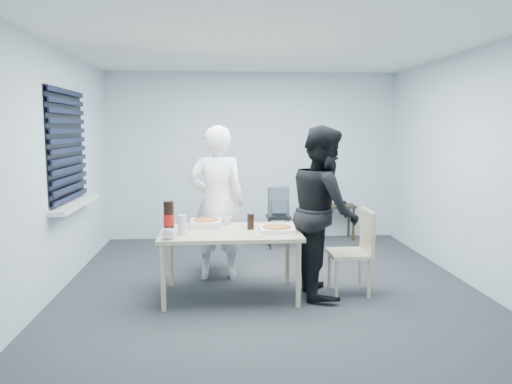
{
  "coord_description": "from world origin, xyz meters",
  "views": [
    {
      "loc": [
        -0.53,
        -5.34,
        1.74
      ],
      "look_at": [
        -0.13,
        0.1,
        1.04
      ],
      "focal_mm": 35.0,
      "sensor_mm": 36.0,
      "label": 1
    }
  ],
  "objects": [
    {
      "name": "room",
      "position": [
        -2.2,
        0.4,
        1.44
      ],
      "size": [
        5.0,
        5.0,
        5.0
      ],
      "color": "#2D2C31",
      "rests_on": "ground"
    },
    {
      "name": "dining_table",
      "position": [
        -0.42,
        -0.3,
        0.63
      ],
      "size": [
        1.42,
        0.9,
        0.69
      ],
      "color": "beige",
      "rests_on": "ground"
    },
    {
      "name": "chair_far",
      "position": [
        -0.55,
        0.68,
        0.51
      ],
      "size": [
        0.42,
        0.42,
        0.89
      ],
      "color": "beige",
      "rests_on": "ground"
    },
    {
      "name": "chair_right",
      "position": [
        0.91,
        -0.31,
        0.51
      ],
      "size": [
        0.42,
        0.42,
        0.89
      ],
      "color": "beige",
      "rests_on": "ground"
    },
    {
      "name": "person_white",
      "position": [
        -0.56,
        0.35,
        0.89
      ],
      "size": [
        0.65,
        0.42,
        1.77
      ],
      "primitive_type": "imported",
      "rotation": [
        0.0,
        0.0,
        3.14
      ],
      "color": "white",
      "rests_on": "ground"
    },
    {
      "name": "person_black",
      "position": [
        0.55,
        -0.28,
        0.89
      ],
      "size": [
        0.47,
        0.86,
        1.77
      ],
      "primitive_type": "imported",
      "rotation": [
        0.0,
        0.0,
        1.57
      ],
      "color": "black",
      "rests_on": "ground"
    },
    {
      "name": "side_table",
      "position": [
        1.17,
        2.28,
        0.46
      ],
      "size": [
        0.82,
        0.36,
        0.55
      ],
      "color": "#382918",
      "rests_on": "ground"
    },
    {
      "name": "stool",
      "position": [
        0.32,
        1.77,
        0.36
      ],
      "size": [
        0.34,
        0.34,
        0.47
      ],
      "color": "black",
      "rests_on": "ground"
    },
    {
      "name": "backpack",
      "position": [
        0.32,
        1.76,
        0.68
      ],
      "size": [
        0.3,
        0.22,
        0.42
      ],
      "rotation": [
        0.0,
        0.0,
        0.14
      ],
      "color": "slate",
      "rests_on": "stool"
    },
    {
      "name": "pizza_box_a",
      "position": [
        -0.68,
        -0.05,
        0.73
      ],
      "size": [
        0.32,
        0.32,
        0.08
      ],
      "rotation": [
        0.0,
        0.0,
        0.39
      ],
      "color": "white",
      "rests_on": "dining_table"
    },
    {
      "name": "pizza_box_b",
      "position": [
        0.05,
        -0.33,
        0.71
      ],
      "size": [
        0.34,
        0.34,
        0.05
      ],
      "rotation": [
        0.0,
        0.0,
        0.38
      ],
      "color": "white",
      "rests_on": "dining_table"
    },
    {
      "name": "mug_a",
      "position": [
        -1.01,
        -0.65,
        0.74
      ],
      "size": [
        0.17,
        0.17,
        0.1
      ],
      "primitive_type": "imported",
      "rotation": [
        0.0,
        0.0,
        0.52
      ],
      "color": "white",
      "rests_on": "dining_table"
    },
    {
      "name": "mug_b",
      "position": [
        -0.45,
        0.01,
        0.74
      ],
      "size": [
        0.1,
        0.1,
        0.09
      ],
      "primitive_type": "imported",
      "color": "white",
      "rests_on": "dining_table"
    },
    {
      "name": "cola_glass",
      "position": [
        -0.21,
        -0.23,
        0.77
      ],
      "size": [
        0.08,
        0.08,
        0.16
      ],
      "primitive_type": "cylinder",
      "rotation": [
        0.0,
        0.0,
        -0.12
      ],
      "color": "black",
      "rests_on": "dining_table"
    },
    {
      "name": "soda_bottle",
      "position": [
        -1.03,
        -0.43,
        0.85
      ],
      "size": [
        0.11,
        0.11,
        0.33
      ],
      "rotation": [
        0.0,
        0.0,
        -0.41
      ],
      "color": "black",
      "rests_on": "dining_table"
    },
    {
      "name": "plastic_cups",
      "position": [
        -0.9,
        -0.45,
        0.79
      ],
      "size": [
        0.11,
        0.11,
        0.2
      ],
      "primitive_type": "cylinder",
      "rotation": [
        0.0,
        0.0,
        0.41
      ],
      "color": "silver",
      "rests_on": "dining_table"
    },
    {
      "name": "rubber_band",
      "position": [
        -0.14,
        -0.62,
        0.69
      ],
      "size": [
        0.07,
        0.07,
        0.0
      ],
      "primitive_type": "torus",
      "rotation": [
        0.0,
        0.0,
        0.18
      ],
      "color": "red",
      "rests_on": "dining_table"
    },
    {
      "name": "papers",
      "position": [
        1.02,
        2.27,
        0.55
      ],
      "size": [
        0.3,
        0.34,
        0.0
      ],
      "primitive_type": "cube",
      "rotation": [
        0.0,
        0.0,
        0.36
      ],
      "color": "white",
      "rests_on": "side_table"
    },
    {
      "name": "black_box",
      "position": [
        1.39,
        2.31,
        0.57
      ],
      "size": [
        0.15,
        0.12,
        0.05
      ],
      "primitive_type": "cube",
      "rotation": [
        0.0,
        0.0,
        -0.31
      ],
      "color": "black",
      "rests_on": "side_table"
    }
  ]
}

